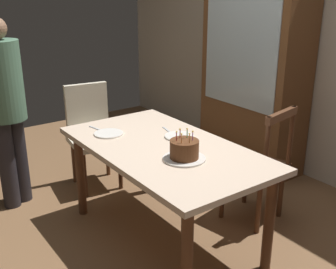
{
  "coord_description": "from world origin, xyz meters",
  "views": [
    {
      "loc": [
        2.23,
        -1.57,
        1.82
      ],
      "look_at": [
        0.05,
        0.0,
        0.85
      ],
      "focal_mm": 44.77,
      "sensor_mm": 36.0,
      "label": 1
    }
  ],
  "objects_px": {
    "plate_far_side": "(179,136)",
    "chair_upholstered": "(92,130)",
    "person_celebrant": "(5,104)",
    "plate_near_celebrant": "(109,134)",
    "chair_spindle_back": "(257,167)",
    "china_cabinet": "(254,75)",
    "birthday_cake": "(184,151)",
    "dining_table": "(164,158)"
  },
  "relations": [
    {
      "from": "birthday_cake",
      "to": "person_celebrant",
      "type": "xyz_separation_m",
      "value": [
        -1.48,
        -0.69,
        0.09
      ]
    },
    {
      "from": "birthday_cake",
      "to": "plate_near_celebrant",
      "type": "height_order",
      "value": "birthday_cake"
    },
    {
      "from": "dining_table",
      "to": "person_celebrant",
      "type": "xyz_separation_m",
      "value": [
        -1.21,
        -0.72,
        0.25
      ]
    },
    {
      "from": "plate_near_celebrant",
      "to": "chair_upholstered",
      "type": "relative_size",
      "value": 0.23
    },
    {
      "from": "chair_upholstered",
      "to": "person_celebrant",
      "type": "distance_m",
      "value": 0.82
    },
    {
      "from": "chair_upholstered",
      "to": "plate_far_side",
      "type": "bearing_deg",
      "value": 9.5
    },
    {
      "from": "chair_spindle_back",
      "to": "china_cabinet",
      "type": "xyz_separation_m",
      "value": [
        -0.82,
        0.79,
        0.49
      ]
    },
    {
      "from": "plate_far_side",
      "to": "chair_spindle_back",
      "type": "height_order",
      "value": "chair_spindle_back"
    },
    {
      "from": "birthday_cake",
      "to": "plate_far_side",
      "type": "relative_size",
      "value": 1.27
    },
    {
      "from": "plate_near_celebrant",
      "to": "china_cabinet",
      "type": "relative_size",
      "value": 0.12
    },
    {
      "from": "birthday_cake",
      "to": "chair_upholstered",
      "type": "height_order",
      "value": "same"
    },
    {
      "from": "plate_far_side",
      "to": "chair_spindle_back",
      "type": "xyz_separation_m",
      "value": [
        0.27,
        0.57,
        -0.3
      ]
    },
    {
      "from": "person_celebrant",
      "to": "plate_near_celebrant",
      "type": "bearing_deg",
      "value": 34.44
    },
    {
      "from": "plate_far_side",
      "to": "chair_spindle_back",
      "type": "distance_m",
      "value": 0.7
    },
    {
      "from": "dining_table",
      "to": "chair_upholstered",
      "type": "height_order",
      "value": "chair_upholstered"
    },
    {
      "from": "plate_far_side",
      "to": "chair_upholstered",
      "type": "xyz_separation_m",
      "value": [
        -1.11,
        -0.19,
        -0.22
      ]
    },
    {
      "from": "dining_table",
      "to": "plate_far_side",
      "type": "distance_m",
      "value": 0.24
    },
    {
      "from": "chair_spindle_back",
      "to": "china_cabinet",
      "type": "bearing_deg",
      "value": 136.1
    },
    {
      "from": "dining_table",
      "to": "china_cabinet",
      "type": "bearing_deg",
      "value": 112.05
    },
    {
      "from": "birthday_cake",
      "to": "china_cabinet",
      "type": "xyz_separation_m",
      "value": [
        -0.9,
        1.59,
        0.14
      ]
    },
    {
      "from": "chair_upholstered",
      "to": "china_cabinet",
      "type": "bearing_deg",
      "value": 70.15
    },
    {
      "from": "dining_table",
      "to": "chair_spindle_back",
      "type": "relative_size",
      "value": 1.69
    },
    {
      "from": "china_cabinet",
      "to": "plate_near_celebrant",
      "type": "bearing_deg",
      "value": -83.8
    },
    {
      "from": "chair_spindle_back",
      "to": "plate_near_celebrant",
      "type": "bearing_deg",
      "value": -123.25
    },
    {
      "from": "plate_near_celebrant",
      "to": "chair_upholstered",
      "type": "height_order",
      "value": "chair_upholstered"
    },
    {
      "from": "chair_spindle_back",
      "to": "chair_upholstered",
      "type": "height_order",
      "value": "same"
    },
    {
      "from": "plate_far_side",
      "to": "person_celebrant",
      "type": "bearing_deg",
      "value": -140.72
    },
    {
      "from": "dining_table",
      "to": "person_celebrant",
      "type": "bearing_deg",
      "value": -149.05
    },
    {
      "from": "dining_table",
      "to": "plate_far_side",
      "type": "height_order",
      "value": "plate_far_side"
    },
    {
      "from": "birthday_cake",
      "to": "china_cabinet",
      "type": "distance_m",
      "value": 1.83
    },
    {
      "from": "plate_far_side",
      "to": "chair_upholstered",
      "type": "height_order",
      "value": "chair_upholstered"
    },
    {
      "from": "plate_near_celebrant",
      "to": "china_cabinet",
      "type": "distance_m",
      "value": 1.78
    },
    {
      "from": "birthday_cake",
      "to": "chair_spindle_back",
      "type": "xyz_separation_m",
      "value": [
        -0.08,
        0.8,
        -0.35
      ]
    },
    {
      "from": "person_celebrant",
      "to": "china_cabinet",
      "type": "height_order",
      "value": "china_cabinet"
    },
    {
      "from": "dining_table",
      "to": "chair_upholstered",
      "type": "bearing_deg",
      "value": 179.4
    },
    {
      "from": "chair_upholstered",
      "to": "china_cabinet",
      "type": "distance_m",
      "value": 1.7
    },
    {
      "from": "chair_spindle_back",
      "to": "chair_upholstered",
      "type": "xyz_separation_m",
      "value": [
        -1.38,
        -0.75,
        0.07
      ]
    },
    {
      "from": "birthday_cake",
      "to": "plate_near_celebrant",
      "type": "distance_m",
      "value": 0.73
    },
    {
      "from": "chair_spindle_back",
      "to": "dining_table",
      "type": "bearing_deg",
      "value": -104.06
    },
    {
      "from": "plate_near_celebrant",
      "to": "plate_far_side",
      "type": "distance_m",
      "value": 0.54
    },
    {
      "from": "plate_far_side",
      "to": "chair_upholstered",
      "type": "distance_m",
      "value": 1.15
    },
    {
      "from": "birthday_cake",
      "to": "person_celebrant",
      "type": "distance_m",
      "value": 1.63
    }
  ]
}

